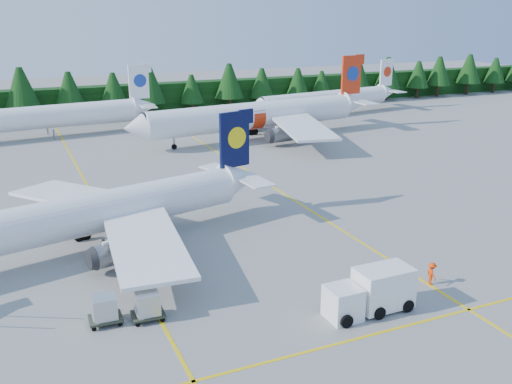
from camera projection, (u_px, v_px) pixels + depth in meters
name	position (u px, v px, depth m)	size (l,w,h in m)	color
ground	(348.00, 289.00, 42.49)	(320.00, 320.00, 0.00)	gray
taxi_stripe_a	(110.00, 228.00, 54.56)	(0.25, 120.00, 0.01)	yellow
taxi_stripe_b	(296.00, 201.00, 62.25)	(0.25, 120.00, 0.01)	yellow
taxi_stripe_cross	(398.00, 328.00, 37.25)	(80.00, 0.25, 0.01)	yellow
treeline_hedge	(125.00, 100.00, 113.13)	(220.00, 4.00, 6.00)	black
airliner_navy	(68.00, 219.00, 47.69)	(35.47, 28.84, 10.49)	white
airliner_red	(250.00, 116.00, 91.09)	(43.16, 35.32, 12.57)	white
airliner_far_left	(30.00, 118.00, 91.62)	(37.98, 7.89, 11.06)	white
airliner_far_right	(321.00, 100.00, 111.91)	(35.27, 8.64, 10.31)	white
service_truck	(369.00, 292.00, 38.88)	(6.29, 2.42, 3.02)	silver
uld_pair	(126.00, 306.00, 37.74)	(4.93, 2.35, 1.66)	#303527
crew_a	(369.00, 278.00, 42.26)	(0.67, 0.44, 1.82)	#E55E04
crew_b	(354.00, 305.00, 38.50)	(0.78, 0.61, 1.61)	orange
crew_c	(432.00, 274.00, 43.00)	(0.73, 0.49, 1.77)	#F03805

